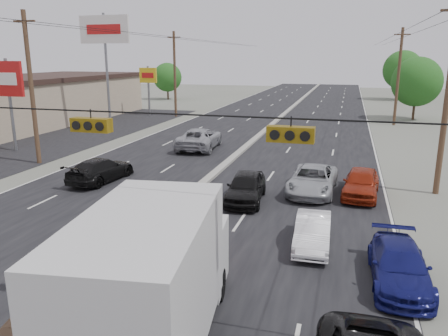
{
  "coord_description": "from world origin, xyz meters",
  "views": [
    {
      "loc": [
        7.68,
        -9.56,
        7.12
      ],
      "look_at": [
        2.43,
        8.92,
        2.2
      ],
      "focal_mm": 35.0,
      "sensor_mm": 36.0,
      "label": 1
    }
  ],
  "objects_px": {
    "utility_pole_right_c": "(398,76)",
    "oncoming_far": "(200,139)",
    "pole_sign_far": "(148,79)",
    "box_truck": "(154,280)",
    "pole_sign_mid": "(8,84)",
    "oncoming_near": "(101,170)",
    "queue_car_a": "(246,187)",
    "red_sedan": "(154,242)",
    "pole_sign_billboard": "(105,37)",
    "utility_pole_right_b": "(447,97)",
    "tree_left_far": "(167,77)",
    "utility_pole_left_b": "(31,88)",
    "queue_car_c": "(313,180)",
    "tree_right_far": "(403,70)",
    "queue_car_b": "(313,232)",
    "tree_right_mid": "(417,82)",
    "queue_car_d": "(399,266)",
    "utility_pole_left_c": "(175,74)",
    "queue_car_e": "(361,183)"
  },
  "relations": [
    {
      "from": "pole_sign_mid",
      "to": "pole_sign_far",
      "type": "relative_size",
      "value": 1.17
    },
    {
      "from": "pole_sign_mid",
      "to": "oncoming_near",
      "type": "distance_m",
      "value": 13.22
    },
    {
      "from": "pole_sign_billboard",
      "to": "oncoming_near",
      "type": "distance_m",
      "value": 19.74
    },
    {
      "from": "red_sedan",
      "to": "queue_car_c",
      "type": "height_order",
      "value": "red_sedan"
    },
    {
      "from": "utility_pole_left_c",
      "to": "pole_sign_billboard",
      "type": "bearing_deg",
      "value": -99.46
    },
    {
      "from": "utility_pole_left_c",
      "to": "red_sedan",
      "type": "xyz_separation_m",
      "value": [
        13.9,
        -36.49,
        -4.35
      ]
    },
    {
      "from": "tree_right_mid",
      "to": "queue_car_c",
      "type": "relative_size",
      "value": 1.41
    },
    {
      "from": "pole_sign_mid",
      "to": "pole_sign_far",
      "type": "distance_m",
      "value": 22.03
    },
    {
      "from": "utility_pole_right_b",
      "to": "red_sedan",
      "type": "bearing_deg",
      "value": -134.02
    },
    {
      "from": "pole_sign_mid",
      "to": "box_truck",
      "type": "xyz_separation_m",
      "value": [
        20.52,
        -19.01,
        -3.16
      ]
    },
    {
      "from": "utility_pole_right_c",
      "to": "oncoming_far",
      "type": "relative_size",
      "value": 1.69
    },
    {
      "from": "tree_left_far",
      "to": "queue_car_c",
      "type": "bearing_deg",
      "value": -58.94
    },
    {
      "from": "utility_pole_right_c",
      "to": "queue_car_c",
      "type": "height_order",
      "value": "utility_pole_right_c"
    },
    {
      "from": "oncoming_far",
      "to": "tree_right_mid",
      "type": "bearing_deg",
      "value": -134.28
    },
    {
      "from": "utility_pole_left_b",
      "to": "oncoming_far",
      "type": "bearing_deg",
      "value": 40.07
    },
    {
      "from": "pole_sign_billboard",
      "to": "queue_car_e",
      "type": "bearing_deg",
      "value": -32.42
    },
    {
      "from": "utility_pole_left_b",
      "to": "tree_right_far",
      "type": "relative_size",
      "value": 1.23
    },
    {
      "from": "tree_right_mid",
      "to": "queue_car_a",
      "type": "bearing_deg",
      "value": -109.41
    },
    {
      "from": "tree_right_mid",
      "to": "oncoming_near",
      "type": "height_order",
      "value": "tree_right_mid"
    },
    {
      "from": "utility_pole_left_c",
      "to": "utility_pole_right_c",
      "type": "relative_size",
      "value": 1.0
    },
    {
      "from": "pole_sign_far",
      "to": "box_truck",
      "type": "relative_size",
      "value": 0.77
    },
    {
      "from": "utility_pole_right_c",
      "to": "oncoming_near",
      "type": "height_order",
      "value": "utility_pole_right_c"
    },
    {
      "from": "tree_left_far",
      "to": "tree_right_mid",
      "type": "height_order",
      "value": "tree_right_mid"
    },
    {
      "from": "queue_car_a",
      "to": "red_sedan",
      "type": "bearing_deg",
      "value": -106.72
    },
    {
      "from": "utility_pole_left_b",
      "to": "queue_car_c",
      "type": "xyz_separation_m",
      "value": [
        18.61,
        -1.68,
        -4.4
      ]
    },
    {
      "from": "pole_sign_mid",
      "to": "tree_left_far",
      "type": "height_order",
      "value": "pole_sign_mid"
    },
    {
      "from": "pole_sign_mid",
      "to": "pole_sign_far",
      "type": "height_order",
      "value": "pole_sign_mid"
    },
    {
      "from": "tree_right_far",
      "to": "box_truck",
      "type": "distance_m",
      "value": 72.16
    },
    {
      "from": "utility_pole_left_b",
      "to": "tree_right_mid",
      "type": "xyz_separation_m",
      "value": [
        27.5,
        30.0,
        -0.77
      ]
    },
    {
      "from": "utility_pole_right_b",
      "to": "pole_sign_mid",
      "type": "height_order",
      "value": "utility_pole_right_b"
    },
    {
      "from": "pole_sign_billboard",
      "to": "pole_sign_mid",
      "type": "bearing_deg",
      "value": -104.04
    },
    {
      "from": "utility_pole_right_c",
      "to": "utility_pole_right_b",
      "type": "bearing_deg",
      "value": -90.0
    },
    {
      "from": "queue_car_a",
      "to": "utility_pole_right_c",
      "type": "bearing_deg",
      "value": 67.31
    },
    {
      "from": "utility_pole_left_b",
      "to": "pole_sign_billboard",
      "type": "height_order",
      "value": "pole_sign_billboard"
    },
    {
      "from": "red_sedan",
      "to": "queue_car_b",
      "type": "bearing_deg",
      "value": 27.59
    },
    {
      "from": "utility_pole_left_c",
      "to": "pole_sign_far",
      "type": "distance_m",
      "value": 3.57
    },
    {
      "from": "tree_right_far",
      "to": "queue_car_d",
      "type": "xyz_separation_m",
      "value": [
        -6.4,
        -65.79,
        -4.33
      ]
    },
    {
      "from": "tree_right_mid",
      "to": "oncoming_far",
      "type": "relative_size",
      "value": 1.2
    },
    {
      "from": "oncoming_far",
      "to": "queue_car_a",
      "type": "bearing_deg",
      "value": 114.24
    },
    {
      "from": "queue_car_c",
      "to": "pole_sign_far",
      "type": "bearing_deg",
      "value": 132.28
    },
    {
      "from": "pole_sign_far",
      "to": "utility_pole_right_b",
      "type": "bearing_deg",
      "value": -41.26
    },
    {
      "from": "red_sedan",
      "to": "queue_car_a",
      "type": "distance_m",
      "value": 7.61
    },
    {
      "from": "queue_car_d",
      "to": "tree_right_far",
      "type": "bearing_deg",
      "value": 82.84
    },
    {
      "from": "pole_sign_far",
      "to": "oncoming_near",
      "type": "distance_m",
      "value": 29.8
    },
    {
      "from": "queue_car_b",
      "to": "queue_car_e",
      "type": "bearing_deg",
      "value": 72.92
    },
    {
      "from": "red_sedan",
      "to": "oncoming_near",
      "type": "distance_m",
      "value": 11.39
    },
    {
      "from": "utility_pole_left_c",
      "to": "queue_car_b",
      "type": "relative_size",
      "value": 2.71
    },
    {
      "from": "queue_car_a",
      "to": "queue_car_c",
      "type": "bearing_deg",
      "value": 32.62
    },
    {
      "from": "oncoming_near",
      "to": "queue_car_b",
      "type": "bearing_deg",
      "value": 161.47
    },
    {
      "from": "pole_sign_far",
      "to": "tree_left_far",
      "type": "relative_size",
      "value": 0.98
    }
  ]
}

